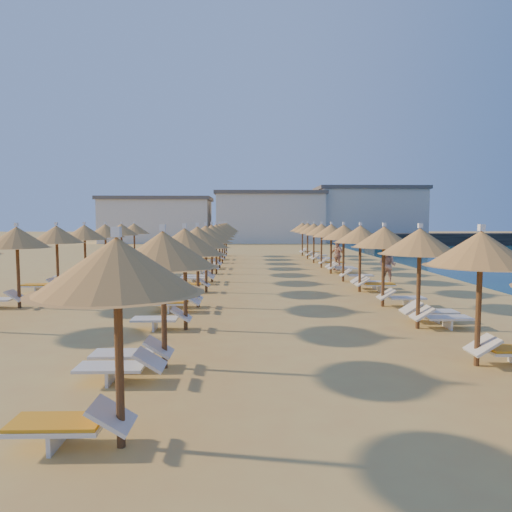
{
  "coord_description": "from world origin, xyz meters",
  "views": [
    {
      "loc": [
        -1.38,
        -20.21,
        3.2
      ],
      "look_at": [
        -0.85,
        4.0,
        1.3
      ],
      "focal_mm": 32.0,
      "sensor_mm": 36.0,
      "label": 1
    }
  ],
  "objects_px": {
    "beachgoer_c": "(337,255)",
    "parasol_row_west": "(212,233)",
    "beachgoer_b": "(387,265)",
    "jetty": "(481,239)",
    "parasol_row_east": "(344,233)"
  },
  "relations": [
    {
      "from": "jetty",
      "to": "beachgoer_b",
      "type": "relative_size",
      "value": 16.03
    },
    {
      "from": "parasol_row_east",
      "to": "beachgoer_c",
      "type": "relative_size",
      "value": 19.49
    },
    {
      "from": "jetty",
      "to": "parasol_row_east",
      "type": "height_order",
      "value": "parasol_row_east"
    },
    {
      "from": "beachgoer_c",
      "to": "parasol_row_west",
      "type": "bearing_deg",
      "value": -89.34
    },
    {
      "from": "parasol_row_west",
      "to": "beachgoer_b",
      "type": "bearing_deg",
      "value": -6.26
    },
    {
      "from": "jetty",
      "to": "parasol_row_east",
      "type": "bearing_deg",
      "value": -129.98
    },
    {
      "from": "jetty",
      "to": "beachgoer_c",
      "type": "height_order",
      "value": "beachgoer_c"
    },
    {
      "from": "parasol_row_west",
      "to": "beachgoer_c",
      "type": "height_order",
      "value": "parasol_row_west"
    },
    {
      "from": "parasol_row_west",
      "to": "beachgoer_c",
      "type": "xyz_separation_m",
      "value": [
        7.61,
        5.39,
        -1.58
      ]
    },
    {
      "from": "parasol_row_east",
      "to": "beachgoer_c",
      "type": "bearing_deg",
      "value": 82.0
    },
    {
      "from": "jetty",
      "to": "beachgoer_c",
      "type": "bearing_deg",
      "value": -133.76
    },
    {
      "from": "jetty",
      "to": "beachgoer_b",
      "type": "xyz_separation_m",
      "value": [
        -23.59,
        -36.17,
        0.19
      ]
    },
    {
      "from": "jetty",
      "to": "beachgoer_b",
      "type": "distance_m",
      "value": 43.18
    },
    {
      "from": "parasol_row_west",
      "to": "beachgoer_b",
      "type": "height_order",
      "value": "parasol_row_west"
    },
    {
      "from": "parasol_row_west",
      "to": "beachgoer_c",
      "type": "relative_size",
      "value": 19.49
    }
  ]
}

